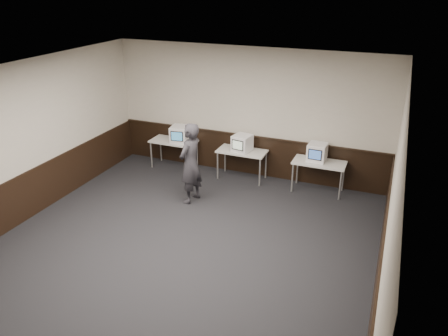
# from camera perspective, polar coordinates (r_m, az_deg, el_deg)

# --- Properties ---
(floor) EXTENTS (8.00, 8.00, 0.00)m
(floor) POSITION_cam_1_polar(r_m,az_deg,el_deg) (8.17, -6.53, -11.28)
(floor) COLOR black
(floor) RESTS_ON ground
(ceiling) EXTENTS (8.00, 8.00, 0.00)m
(ceiling) POSITION_cam_1_polar(r_m,az_deg,el_deg) (6.87, -7.77, 11.17)
(ceiling) COLOR white
(ceiling) RESTS_ON back_wall
(back_wall) EXTENTS (7.00, 0.00, 7.00)m
(back_wall) POSITION_cam_1_polar(r_m,az_deg,el_deg) (10.81, 3.18, 7.21)
(back_wall) COLOR #BDB6A6
(back_wall) RESTS_ON ground
(left_wall) EXTENTS (0.00, 8.00, 8.00)m
(left_wall) POSITION_cam_1_polar(r_m,az_deg,el_deg) (9.49, -25.98, 2.39)
(left_wall) COLOR #BDB6A6
(left_wall) RESTS_ON ground
(right_wall) EXTENTS (0.00, 8.00, 8.00)m
(right_wall) POSITION_cam_1_polar(r_m,az_deg,el_deg) (6.58, 20.88, -5.79)
(right_wall) COLOR #BDB6A6
(right_wall) RESTS_ON ground
(wainscot_back) EXTENTS (6.98, 0.04, 1.00)m
(wainscot_back) POSITION_cam_1_polar(r_m,az_deg,el_deg) (11.16, 3.02, 1.76)
(wainscot_back) COLOR black
(wainscot_back) RESTS_ON back_wall
(wainscot_left) EXTENTS (0.04, 7.98, 1.00)m
(wainscot_left) POSITION_cam_1_polar(r_m,az_deg,el_deg) (9.89, -24.77, -3.56)
(wainscot_left) COLOR black
(wainscot_left) RESTS_ON left_wall
(wainscot_right) EXTENTS (0.04, 7.98, 1.00)m
(wainscot_right) POSITION_cam_1_polar(r_m,az_deg,el_deg) (7.16, 19.42, -13.48)
(wainscot_right) COLOR black
(wainscot_right) RESTS_ON right_wall
(wainscot_rail) EXTENTS (6.98, 0.06, 0.04)m
(wainscot_rail) POSITION_cam_1_polar(r_m,az_deg,el_deg) (10.96, 3.04, 4.25)
(wainscot_rail) COLOR black
(wainscot_rail) RESTS_ON wainscot_back
(desk_left) EXTENTS (1.20, 0.60, 0.75)m
(desk_left) POSITION_cam_1_polar(r_m,az_deg,el_deg) (11.49, -6.59, 3.25)
(desk_left) COLOR silver
(desk_left) RESTS_ON ground
(desk_center) EXTENTS (1.20, 0.60, 0.75)m
(desk_center) POSITION_cam_1_polar(r_m,az_deg,el_deg) (10.76, 2.37, 1.94)
(desk_center) COLOR silver
(desk_center) RESTS_ON ground
(desk_right) EXTENTS (1.20, 0.60, 0.75)m
(desk_right) POSITION_cam_1_polar(r_m,az_deg,el_deg) (10.33, 12.32, 0.43)
(desk_right) COLOR silver
(desk_right) RESTS_ON ground
(emac_left) EXTENTS (0.50, 0.52, 0.43)m
(emac_left) POSITION_cam_1_polar(r_m,az_deg,el_deg) (11.27, -5.83, 4.41)
(emac_left) COLOR white
(emac_left) RESTS_ON desk_left
(emac_center) EXTENTS (0.48, 0.50, 0.41)m
(emac_center) POSITION_cam_1_polar(r_m,az_deg,el_deg) (10.62, 2.38, 3.25)
(emac_center) COLOR white
(emac_center) RESTS_ON desk_center
(emac_right) EXTENTS (0.43, 0.46, 0.42)m
(emac_right) POSITION_cam_1_polar(r_m,az_deg,el_deg) (10.27, 12.06, 2.02)
(emac_right) COLOR white
(emac_right) RESTS_ON desk_right
(person) EXTENTS (0.54, 0.73, 1.83)m
(person) POSITION_cam_1_polar(r_m,az_deg,el_deg) (9.58, -4.41, 0.60)
(person) COLOR #29282E
(person) RESTS_ON ground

